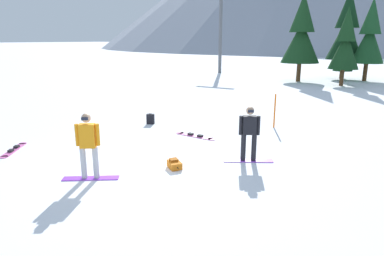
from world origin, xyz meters
TOP-DOWN VIEW (x-y plane):
  - ground_plane at (0.00, 0.00)m, footprint 800.00×800.00m
  - snowboarder_foreground at (-0.46, -1.40)m, footprint 1.40×1.04m
  - snowboarder_midground at (2.71, 1.99)m, footprint 1.46×0.95m
  - loose_snowboard_far_spare at (-0.04, 3.59)m, footprint 1.79×0.46m
  - loose_snowboard_near_right at (-4.52, -0.93)m, footprint 1.14×1.55m
  - backpack_black at (-2.74, 4.37)m, footprint 0.37×0.34m
  - backpack_orange at (1.08, 0.36)m, footprint 0.55×0.52m
  - trail_marker_pole at (2.18, 6.44)m, footprint 0.06×0.06m
  - pine_tree_leaning at (-0.76, 23.51)m, footprint 3.27×3.27m
  - pine_tree_short at (2.28, 28.01)m, footprint 3.26×3.26m
  - pine_tree_young at (2.52, 26.01)m, footprint 1.69×1.69m
  - pine_tree_broad at (4.30, 26.96)m, footprint 2.73×2.73m
  - pine_tree_tall at (2.92, 22.29)m, footprint 2.30×2.30m
  - ski_lift_tower at (-10.23, 27.36)m, footprint 3.19×0.36m
  - peak_north_spur at (-100.15, 238.60)m, footprint 95.77×95.77m

SIDE VIEW (x-z plane):
  - ground_plane at x=0.00m, z-range 0.00..0.00m
  - loose_snowboard_far_spare at x=-0.04m, z-range -0.03..0.07m
  - loose_snowboard_near_right at x=-4.52m, z-range -0.02..0.07m
  - backpack_orange at x=1.08m, z-range -0.02..0.26m
  - backpack_black at x=-2.74m, z-range -0.02..0.45m
  - trail_marker_pole at x=2.18m, z-range 0.00..1.43m
  - snowboarder_midground at x=2.71m, z-range 0.05..1.75m
  - snowboarder_foreground at x=-0.46m, z-range 0.06..1.85m
  - pine_tree_young at x=2.52m, z-range 0.18..4.18m
  - pine_tree_tall at x=2.92m, z-range 0.27..6.36m
  - pine_tree_broad at x=4.30m, z-range 0.32..7.45m
  - pine_tree_leaning at x=-0.76m, z-range 0.34..7.75m
  - pine_tree_short at x=2.28m, z-range 0.37..8.53m
  - ski_lift_tower at x=-10.23m, z-range 0.67..9.12m
  - peak_north_spur at x=-100.15m, z-range 1.17..53.17m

